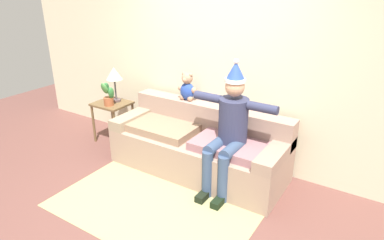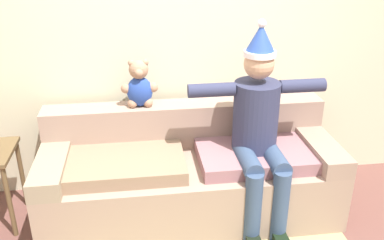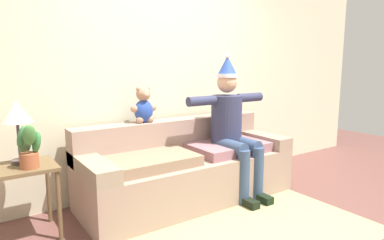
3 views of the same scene
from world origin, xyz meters
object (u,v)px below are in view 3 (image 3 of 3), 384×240
person_seated (232,124)px  side_table (23,179)px  potted_plant (29,147)px  couch (186,168)px  teddy_bear (144,106)px  table_lamp (17,115)px

person_seated → side_table: bearing=174.4°
person_seated → potted_plant: bearing=177.1°
couch → side_table: bearing=178.5°
person_seated → potted_plant: person_seated is taller
couch → potted_plant: size_ratio=6.08×
person_seated → teddy_bear: 0.97m
table_lamp → person_seated: bearing=-8.1°
side_table → table_lamp: table_lamp is taller
side_table → teddy_bear: bearing=10.5°
side_table → table_lamp: 0.52m
couch → table_lamp: size_ratio=4.34×
couch → teddy_bear: teddy_bear is taller
couch → potted_plant: potted_plant is taller
table_lamp → potted_plant: (0.04, -0.19, -0.24)m
couch → side_table: couch is taller
teddy_bear → table_lamp: teddy_bear is taller
person_seated → side_table: 2.08m
table_lamp → potted_plant: 0.30m
teddy_bear → side_table: teddy_bear is taller
person_seated → table_lamp: (-2.05, 0.29, 0.23)m
couch → person_seated: 0.69m
teddy_bear → table_lamp: (-1.20, -0.13, 0.03)m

